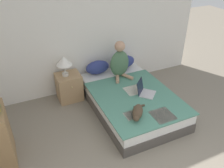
{
  "coord_description": "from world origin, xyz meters",
  "views": [
    {
      "loc": [
        -1.46,
        -0.97,
        2.83
      ],
      "look_at": [
        -0.05,
        2.11,
        0.75
      ],
      "focal_mm": 38.0,
      "sensor_mm": 36.0,
      "label": 1
    }
  ],
  "objects_px": {
    "bed": "(131,100)",
    "table_lamp": "(64,62)",
    "laptop_open": "(145,91)",
    "cat_tabby": "(138,112)",
    "bookshelf": "(1,135)",
    "pillow_far": "(124,62)",
    "pillow_near": "(97,67)",
    "nightstand": "(69,87)",
    "person_sitting": "(120,62)"
  },
  "relations": [
    {
      "from": "bed",
      "to": "nightstand",
      "type": "xyz_separation_m",
      "value": [
        -0.96,
        0.84,
        0.08
      ]
    },
    {
      "from": "bed",
      "to": "bookshelf",
      "type": "distance_m",
      "value": 2.29
    },
    {
      "from": "laptop_open",
      "to": "cat_tabby",
      "type": "bearing_deg",
      "value": -174.8
    },
    {
      "from": "nightstand",
      "to": "bookshelf",
      "type": "relative_size",
      "value": 0.63
    },
    {
      "from": "table_lamp",
      "to": "pillow_far",
      "type": "bearing_deg",
      "value": 2.95
    },
    {
      "from": "laptop_open",
      "to": "table_lamp",
      "type": "relative_size",
      "value": 1.06
    },
    {
      "from": "bed",
      "to": "nightstand",
      "type": "height_order",
      "value": "nightstand"
    },
    {
      "from": "bed",
      "to": "laptop_open",
      "type": "height_order",
      "value": "laptop_open"
    },
    {
      "from": "cat_tabby",
      "to": "table_lamp",
      "type": "xyz_separation_m",
      "value": [
        -0.75,
        1.52,
        0.36
      ]
    },
    {
      "from": "bed",
      "to": "table_lamp",
      "type": "height_order",
      "value": "table_lamp"
    },
    {
      "from": "table_lamp",
      "to": "pillow_near",
      "type": "bearing_deg",
      "value": 5.52
    },
    {
      "from": "nightstand",
      "to": "bookshelf",
      "type": "distance_m",
      "value": 1.72
    },
    {
      "from": "nightstand",
      "to": "table_lamp",
      "type": "xyz_separation_m",
      "value": [
        -0.05,
        0.0,
        0.57
      ]
    },
    {
      "from": "person_sitting",
      "to": "cat_tabby",
      "type": "bearing_deg",
      "value": -103.78
    },
    {
      "from": "cat_tabby",
      "to": "nightstand",
      "type": "height_order",
      "value": "cat_tabby"
    },
    {
      "from": "person_sitting",
      "to": "bookshelf",
      "type": "distance_m",
      "value": 2.51
    },
    {
      "from": "pillow_far",
      "to": "table_lamp",
      "type": "bearing_deg",
      "value": -177.05
    },
    {
      "from": "pillow_near",
      "to": "pillow_far",
      "type": "relative_size",
      "value": 1.0
    },
    {
      "from": "cat_tabby",
      "to": "nightstand",
      "type": "distance_m",
      "value": 1.68
    },
    {
      "from": "pillow_near",
      "to": "nightstand",
      "type": "xyz_separation_m",
      "value": [
        -0.65,
        -0.07,
        -0.27
      ]
    },
    {
      "from": "bed",
      "to": "pillow_near",
      "type": "xyz_separation_m",
      "value": [
        -0.31,
        0.91,
        0.34
      ]
    },
    {
      "from": "cat_tabby",
      "to": "bookshelf",
      "type": "height_order",
      "value": "bookshelf"
    },
    {
      "from": "pillow_far",
      "to": "bookshelf",
      "type": "xyz_separation_m",
      "value": [
        -2.56,
        -1.19,
        -0.11
      ]
    },
    {
      "from": "pillow_far",
      "to": "bookshelf",
      "type": "bearing_deg",
      "value": -155.1
    },
    {
      "from": "table_lamp",
      "to": "bookshelf",
      "type": "bearing_deg",
      "value": -138.12
    },
    {
      "from": "pillow_far",
      "to": "cat_tabby",
      "type": "height_order",
      "value": "pillow_far"
    },
    {
      "from": "bed",
      "to": "nightstand",
      "type": "bearing_deg",
      "value": 138.73
    },
    {
      "from": "pillow_near",
      "to": "cat_tabby",
      "type": "distance_m",
      "value": 1.59
    },
    {
      "from": "bed",
      "to": "pillow_near",
      "type": "distance_m",
      "value": 1.02
    },
    {
      "from": "bed",
      "to": "person_sitting",
      "type": "xyz_separation_m",
      "value": [
        0.06,
        0.62,
        0.53
      ]
    },
    {
      "from": "laptop_open",
      "to": "pillow_far",
      "type": "bearing_deg",
      "value": 40.98
    },
    {
      "from": "table_lamp",
      "to": "bookshelf",
      "type": "distance_m",
      "value": 1.73
    },
    {
      "from": "bed",
      "to": "cat_tabby",
      "type": "relative_size",
      "value": 5.02
    },
    {
      "from": "person_sitting",
      "to": "bookshelf",
      "type": "xyz_separation_m",
      "value": [
        -2.32,
        -0.9,
        -0.29
      ]
    },
    {
      "from": "person_sitting",
      "to": "nightstand",
      "type": "height_order",
      "value": "person_sitting"
    },
    {
      "from": "bookshelf",
      "to": "bed",
      "type": "bearing_deg",
      "value": 6.97
    },
    {
      "from": "laptop_open",
      "to": "pillow_near",
      "type": "bearing_deg",
      "value": 71.7
    },
    {
      "from": "pillow_near",
      "to": "pillow_far",
      "type": "xyz_separation_m",
      "value": [
        0.61,
        0.0,
        0.0
      ]
    },
    {
      "from": "cat_tabby",
      "to": "laptop_open",
      "type": "distance_m",
      "value": 0.68
    },
    {
      "from": "bed",
      "to": "bookshelf",
      "type": "bearing_deg",
      "value": -173.03
    },
    {
      "from": "pillow_near",
      "to": "nightstand",
      "type": "height_order",
      "value": "pillow_near"
    },
    {
      "from": "bed",
      "to": "laptop_open",
      "type": "relative_size",
      "value": 5.02
    },
    {
      "from": "table_lamp",
      "to": "person_sitting",
      "type": "bearing_deg",
      "value": -11.78
    },
    {
      "from": "cat_tabby",
      "to": "laptop_open",
      "type": "bearing_deg",
      "value": 175.43
    },
    {
      "from": "pillow_near",
      "to": "table_lamp",
      "type": "relative_size",
      "value": 1.27
    },
    {
      "from": "nightstand",
      "to": "table_lamp",
      "type": "distance_m",
      "value": 0.57
    },
    {
      "from": "pillow_near",
      "to": "bookshelf",
      "type": "height_order",
      "value": "bookshelf"
    },
    {
      "from": "pillow_far",
      "to": "cat_tabby",
      "type": "relative_size",
      "value": 1.2
    },
    {
      "from": "nightstand",
      "to": "table_lamp",
      "type": "bearing_deg",
      "value": 174.69
    },
    {
      "from": "pillow_near",
      "to": "laptop_open",
      "type": "xyz_separation_m",
      "value": [
        0.5,
        -1.08,
        -0.09
      ]
    }
  ]
}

